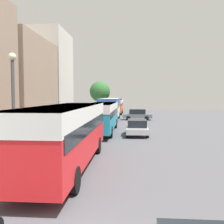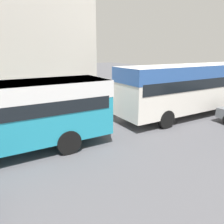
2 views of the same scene
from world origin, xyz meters
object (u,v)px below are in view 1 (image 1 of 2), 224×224
(pedestrian_walking_away, at_px, (94,110))
(bus_lead, at_px, (66,128))
(bus_following, at_px, (102,113))
(car_distant, at_px, (137,127))
(car_far_curb, at_px, (137,114))
(bus_third_in_line, at_px, (110,106))
(bus_rear, at_px, (116,104))

(pedestrian_walking_away, bearing_deg, bus_lead, -83.96)
(bus_following, bearing_deg, car_distant, -27.16)
(bus_following, xyz_separation_m, car_far_curb, (3.74, 12.86, -1.06))
(bus_lead, distance_m, bus_following, 12.12)
(bus_following, bearing_deg, bus_third_in_line, 91.07)
(bus_third_in_line, height_order, car_far_curb, bus_third_in_line)
(car_far_curb, bearing_deg, pedestrian_walking_away, -128.74)
(bus_following, xyz_separation_m, bus_rear, (-0.14, 24.83, 0.01))
(bus_third_in_line, distance_m, bus_rear, 12.82)
(car_distant, relative_size, pedestrian_walking_away, 2.25)
(bus_following, bearing_deg, pedestrian_walking_away, 100.97)
(bus_lead, xyz_separation_m, car_far_curb, (4.11, 24.97, -1.19))
(car_distant, height_order, pedestrian_walking_away, pedestrian_walking_away)
(pedestrian_walking_away, bearing_deg, bus_third_in_line, -63.21)
(car_far_curb, bearing_deg, bus_third_in_line, -77.98)
(bus_third_in_line, bearing_deg, bus_lead, -90.35)
(car_distant, bearing_deg, bus_lead, 70.25)
(bus_third_in_line, relative_size, car_distant, 2.60)
(bus_lead, height_order, bus_third_in_line, bus_third_in_line)
(bus_following, xyz_separation_m, car_distant, (3.36, -1.72, -1.12))
(car_far_curb, bearing_deg, bus_following, -16.21)
(bus_following, height_order, pedestrian_walking_away, bus_following)
(bus_rear, bearing_deg, bus_following, -89.69)
(bus_rear, distance_m, car_far_curb, 12.63)
(bus_following, distance_m, car_far_curb, 13.43)
(bus_rear, height_order, car_far_curb, bus_rear)
(bus_rear, xyz_separation_m, pedestrian_walking_away, (-3.50, -6.05, -0.84))
(bus_rear, xyz_separation_m, car_far_curb, (3.88, -11.97, -1.07))
(bus_following, relative_size, car_far_curb, 2.51)
(bus_lead, distance_m, bus_rear, 36.95)
(bus_lead, bearing_deg, pedestrian_walking_away, 96.04)
(bus_lead, distance_m, bus_third_in_line, 24.13)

